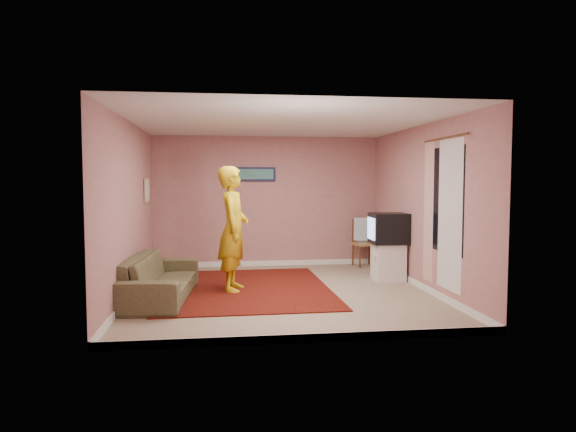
{
  "coord_description": "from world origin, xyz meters",
  "views": [
    {
      "loc": [
        -0.9,
        -7.77,
        1.73
      ],
      "look_at": [
        0.19,
        0.6,
        1.14
      ],
      "focal_mm": 32.0,
      "sensor_mm": 36.0,
      "label": 1
    }
  ],
  "objects": [
    {
      "name": "wall_front",
      "position": [
        0.0,
        -2.5,
        1.3
      ],
      "size": [
        4.5,
        0.02,
        2.6
      ],
      "primitive_type": "cube",
      "color": "#B27875",
      "rests_on": "ground"
    },
    {
      "name": "baseboard_front",
      "position": [
        0.0,
        -2.49,
        0.05
      ],
      "size": [
        4.5,
        0.02,
        0.1
      ],
      "primitive_type": "cube",
      "color": "white",
      "rests_on": "ground"
    },
    {
      "name": "curtain_rod",
      "position": [
        2.2,
        -0.9,
        2.32
      ],
      "size": [
        0.02,
        1.4,
        0.02
      ],
      "primitive_type": "cylinder",
      "rotation": [
        1.57,
        0.0,
        0.0
      ],
      "color": "brown",
      "rests_on": "wall_right"
    },
    {
      "name": "baseboard_left",
      "position": [
        -2.24,
        0.0,
        0.05
      ],
      "size": [
        0.02,
        5.0,
        0.1
      ],
      "primitive_type": "cube",
      "color": "white",
      "rests_on": "ground"
    },
    {
      "name": "picture_back",
      "position": [
        -0.3,
        2.47,
        1.85
      ],
      "size": [
        0.95,
        0.04,
        0.28
      ],
      "color": "#131436",
      "rests_on": "wall_back"
    },
    {
      "name": "ground",
      "position": [
        0.0,
        0.0,
        0.0
      ],
      "size": [
        5.0,
        5.0,
        0.0
      ],
      "primitive_type": "plane",
      "color": "gray",
      "rests_on": "ground"
    },
    {
      "name": "baseboard_right",
      "position": [
        2.24,
        0.0,
        0.05
      ],
      "size": [
        0.02,
        5.0,
        0.1
      ],
      "primitive_type": "cube",
      "color": "white",
      "rests_on": "ground"
    },
    {
      "name": "area_rug",
      "position": [
        -0.54,
        0.33,
        0.01
      ],
      "size": [
        2.69,
        3.34,
        0.02
      ],
      "primitive_type": "cube",
      "rotation": [
        0.0,
        0.0,
        0.01
      ],
      "color": "black",
      "rests_on": "ground"
    },
    {
      "name": "wall_right",
      "position": [
        2.25,
        0.0,
        1.3
      ],
      "size": [
        0.02,
        5.0,
        2.6
      ],
      "primitive_type": "cube",
      "color": "#B27875",
      "rests_on": "ground"
    },
    {
      "name": "wall_back",
      "position": [
        0.0,
        2.5,
        1.3
      ],
      "size": [
        4.5,
        0.02,
        2.6
      ],
      "primitive_type": "cube",
      "color": "#B27875",
      "rests_on": "ground"
    },
    {
      "name": "crt_tv",
      "position": [
        1.94,
        0.71,
        0.9
      ],
      "size": [
        0.63,
        0.57,
        0.53
      ],
      "rotation": [
        0.0,
        0.0,
        -0.03
      ],
      "color": "black",
      "rests_on": "tv_cabinet"
    },
    {
      "name": "blue_throw",
      "position": [
        1.95,
        2.2,
        0.75
      ],
      "size": [
        0.43,
        0.05,
        0.45
      ],
      "primitive_type": "cube",
      "color": "#87BBDD",
      "rests_on": "chair_a"
    },
    {
      "name": "window",
      "position": [
        2.24,
        -0.9,
        1.45
      ],
      "size": [
        0.01,
        1.1,
        1.5
      ],
      "primitive_type": "cube",
      "color": "black",
      "rests_on": "wall_right"
    },
    {
      "name": "dvd_player",
      "position": [
        1.95,
        2.18,
        0.5
      ],
      "size": [
        0.33,
        0.25,
        0.05
      ],
      "primitive_type": "cube",
      "rotation": [
        0.0,
        0.0,
        -0.07
      ],
      "color": "#B5B5BA",
      "rests_on": "chair_a"
    },
    {
      "name": "chair_a",
      "position": [
        1.95,
        2.18,
        0.57
      ],
      "size": [
        0.48,
        0.47,
        0.51
      ],
      "rotation": [
        0.0,
        0.0,
        0.17
      ],
      "color": "tan",
      "rests_on": "ground"
    },
    {
      "name": "picture_left",
      "position": [
        -2.22,
        1.6,
        1.55
      ],
      "size": [
        0.04,
        0.38,
        0.42
      ],
      "color": "#CBBD8B",
      "rests_on": "wall_left"
    },
    {
      "name": "sofa",
      "position": [
        -1.8,
        -0.23,
        0.32
      ],
      "size": [
        1.01,
        2.22,
        0.63
      ],
      "primitive_type": "imported",
      "rotation": [
        0.0,
        0.0,
        1.49
      ],
      "color": "brown",
      "rests_on": "ground"
    },
    {
      "name": "tv_cabinet",
      "position": [
        1.95,
        0.71,
        0.32
      ],
      "size": [
        0.5,
        0.46,
        0.64
      ],
      "primitive_type": "cube",
      "color": "white",
      "rests_on": "ground"
    },
    {
      "name": "person",
      "position": [
        -0.72,
        0.21,
        0.97
      ],
      "size": [
        0.57,
        0.77,
        1.95
      ],
      "primitive_type": "imported",
      "rotation": [
        0.0,
        0.0,
        1.42
      ],
      "color": "gold",
      "rests_on": "ground"
    },
    {
      "name": "curtain_sheer",
      "position": [
        2.23,
        -1.05,
        1.25
      ],
      "size": [
        0.01,
        0.75,
        2.1
      ],
      "primitive_type": "cube",
      "color": "silver",
      "rests_on": "wall_right"
    },
    {
      "name": "baseboard_back",
      "position": [
        0.0,
        2.49,
        0.05
      ],
      "size": [
        4.5,
        0.02,
        0.1
      ],
      "primitive_type": "cube",
      "color": "white",
      "rests_on": "ground"
    },
    {
      "name": "game_console",
      "position": [
        1.9,
        0.74,
        0.45
      ],
      "size": [
        0.22,
        0.16,
        0.04
      ],
      "primitive_type": "cube",
      "rotation": [
        0.0,
        0.0,
        -0.02
      ],
      "color": "white",
      "rests_on": "chair_b"
    },
    {
      "name": "chair_b",
      "position": [
        1.9,
        0.74,
        0.51
      ],
      "size": [
        0.43,
        0.44,
        0.46
      ],
      "rotation": [
        0.0,
        0.0,
        -1.77
      ],
      "color": "tan",
      "rests_on": "ground"
    },
    {
      "name": "wall_left",
      "position": [
        -2.25,
        0.0,
        1.3
      ],
      "size": [
        0.02,
        5.0,
        2.6
      ],
      "primitive_type": "cube",
      "color": "#B27875",
      "rests_on": "ground"
    },
    {
      "name": "ceiling",
      "position": [
        0.0,
        0.0,
        2.6
      ],
      "size": [
        4.5,
        5.0,
        0.02
      ],
      "primitive_type": "cube",
      "color": "silver",
      "rests_on": "wall_back"
    },
    {
      "name": "curtain_floral",
      "position": [
        2.21,
        -0.35,
        1.25
      ],
      "size": [
        0.01,
        0.35,
        2.1
      ],
      "primitive_type": "cube",
      "color": "silver",
      "rests_on": "wall_right"
    }
  ]
}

